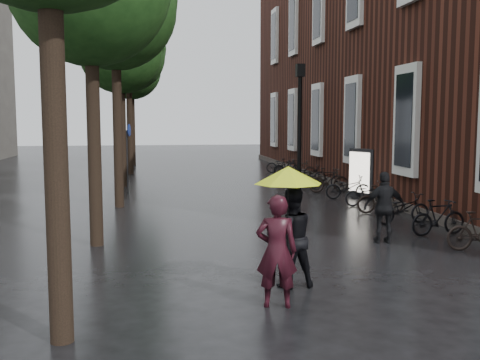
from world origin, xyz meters
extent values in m
plane|color=black|center=(0.00, 0.00, 0.00)|extent=(120.00, 120.00, 0.00)
cube|color=#38160F|center=(10.50, 19.50, 6.00)|extent=(10.00, 33.00, 12.00)
cube|color=silver|center=(5.45, 10.50, 3.00)|extent=(0.25, 1.60, 3.60)
cube|color=black|center=(5.35, 10.50, 3.00)|extent=(0.10, 1.20, 3.00)
cube|color=silver|center=(5.45, 15.50, 3.00)|extent=(0.25, 1.60, 3.60)
cube|color=black|center=(5.35, 15.50, 3.00)|extent=(0.10, 1.20, 3.00)
cube|color=silver|center=(5.45, 20.50, 3.00)|extent=(0.25, 1.60, 3.60)
cube|color=black|center=(5.35, 20.50, 3.00)|extent=(0.10, 1.20, 3.00)
cube|color=silver|center=(5.45, 20.50, 8.50)|extent=(0.25, 1.60, 3.60)
cube|color=black|center=(5.35, 20.50, 8.50)|extent=(0.10, 1.20, 3.00)
cube|color=silver|center=(5.45, 25.50, 3.00)|extent=(0.25, 1.60, 3.60)
cube|color=black|center=(5.35, 25.50, 3.00)|extent=(0.10, 1.20, 3.00)
cube|color=silver|center=(5.45, 25.50, 8.50)|extent=(0.25, 1.60, 3.60)
cube|color=black|center=(5.35, 25.50, 8.50)|extent=(0.10, 1.20, 3.00)
cube|color=silver|center=(5.45, 30.50, 3.00)|extent=(0.25, 1.60, 3.60)
cube|color=black|center=(5.35, 30.50, 3.00)|extent=(0.10, 1.20, 3.00)
cube|color=silver|center=(5.45, 30.50, 8.50)|extent=(0.25, 1.60, 3.60)
cube|color=black|center=(5.35, 30.50, 8.50)|extent=(0.10, 1.20, 3.00)
cube|color=#3F3833|center=(5.60, 19.50, 0.15)|extent=(0.40, 33.00, 0.30)
cylinder|color=black|center=(-4.00, 1.00, 2.34)|extent=(0.32, 0.32, 4.68)
cylinder|color=black|center=(-4.10, 7.00, 2.25)|extent=(0.32, 0.32, 4.51)
cylinder|color=black|center=(-3.90, 13.00, 2.48)|extent=(0.32, 0.32, 4.95)
cylinder|color=black|center=(-4.05, 19.00, 2.20)|extent=(0.32, 0.32, 4.40)
cylinder|color=black|center=(-3.95, 25.00, 2.39)|extent=(0.32, 0.32, 4.79)
cylinder|color=black|center=(-4.00, 31.00, 2.28)|extent=(0.32, 0.32, 4.57)
imported|color=black|center=(-0.78, 1.97, 0.92)|extent=(0.74, 0.56, 1.85)
imported|color=black|center=(-0.28, 3.01, 0.91)|extent=(0.95, 0.78, 1.82)
cylinder|color=black|center=(-0.46, 2.54, 1.34)|extent=(0.02, 0.02, 1.51)
cone|color=#DFFB1A|center=(-0.46, 2.54, 2.10)|extent=(1.18, 1.18, 0.30)
cylinder|color=black|center=(-0.46, 2.54, 2.29)|extent=(0.02, 0.02, 0.08)
imported|color=black|center=(2.89, 6.21, 0.88)|extent=(1.07, 0.54, 1.76)
imported|color=black|center=(4.73, 5.03, 0.47)|extent=(1.60, 0.69, 0.93)
imported|color=black|center=(4.65, 6.81, 0.48)|extent=(1.65, 0.66, 0.96)
imported|color=black|center=(4.44, 8.50, 0.45)|extent=(1.78, 0.80, 0.90)
imported|color=black|center=(4.53, 10.32, 0.46)|extent=(1.58, 0.60, 0.93)
imported|color=black|center=(4.71, 11.85, 0.44)|extent=(1.67, 0.61, 0.87)
imported|color=black|center=(4.62, 13.61, 0.45)|extent=(1.79, 0.84, 0.91)
imported|color=black|center=(4.50, 15.64, 0.52)|extent=(1.74, 0.54, 1.04)
imported|color=black|center=(4.79, 17.13, 0.44)|extent=(1.70, 0.70, 0.88)
imported|color=black|center=(4.55, 18.88, 0.44)|extent=(1.70, 0.63, 0.88)
imported|color=black|center=(4.66, 20.85, 0.50)|extent=(1.72, 0.75, 1.00)
imported|color=black|center=(4.40, 22.44, 0.47)|extent=(1.58, 0.48, 0.94)
imported|color=black|center=(4.50, 24.27, 0.46)|extent=(1.83, 0.98, 0.91)
cube|color=black|center=(5.32, 13.92, 0.95)|extent=(0.26, 1.26, 1.90)
cube|color=white|center=(5.18, 13.92, 1.00)|extent=(0.04, 1.06, 1.55)
cylinder|color=black|center=(1.78, 10.20, 2.21)|extent=(0.13, 0.13, 4.42)
cube|color=black|center=(1.78, 10.20, 4.53)|extent=(0.24, 0.24, 0.39)
sphere|color=#FFE5B2|center=(1.78, 10.20, 4.53)|extent=(0.20, 0.20, 0.20)
cylinder|color=#262628|center=(-3.78, 17.14, 1.29)|extent=(0.06, 0.06, 2.58)
cylinder|color=navy|center=(-3.68, 17.14, 2.58)|extent=(0.03, 0.52, 0.52)
camera|label=1|loc=(-2.73, -6.71, 3.05)|focal=42.00mm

